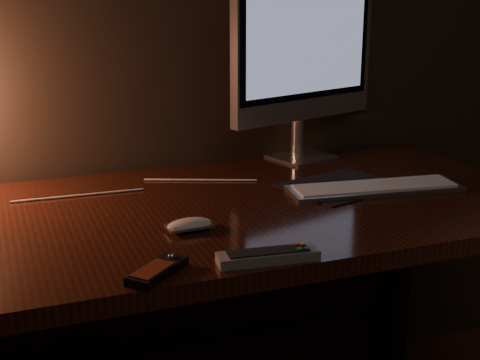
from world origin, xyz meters
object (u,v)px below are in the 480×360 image
object	(u,v)px
media_remote	(157,270)
desk	(206,248)
monitor	(305,49)
tv_remote	(268,256)
keyboard	(375,188)
mouse	(190,226)

from	to	relation	value
media_remote	desk	bearing A→B (deg)	19.44
monitor	media_remote	world-z (taller)	monitor
desk	tv_remote	world-z (taller)	tv_remote
monitor	media_remote	size ratio (longest dim) A/B	4.10
keyboard	mouse	world-z (taller)	mouse
keyboard	monitor	bearing A→B (deg)	101.77
monitor	media_remote	distance (m)	0.94
monitor	tv_remote	size ratio (longest dim) A/B	2.75
desk	monitor	world-z (taller)	monitor
desk	monitor	xyz separation A→B (m)	(0.39, 0.26, 0.45)
monitor	mouse	size ratio (longest dim) A/B	5.56
desk	mouse	xyz separation A→B (m)	(-0.10, -0.20, 0.14)
monitor	mouse	bearing A→B (deg)	-154.39
desk	media_remote	xyz separation A→B (m)	(-0.22, -0.39, 0.14)
media_remote	tv_remote	world-z (taller)	same
monitor	media_remote	xyz separation A→B (m)	(-0.60, -0.65, -0.31)
mouse	media_remote	world-z (taller)	media_remote
desk	media_remote	size ratio (longest dim) A/B	12.18
desk	keyboard	xyz separation A→B (m)	(0.41, -0.10, 0.14)
mouse	media_remote	xyz separation A→B (m)	(-0.12, -0.19, -0.00)
media_remote	keyboard	bearing A→B (deg)	-16.47
desk	keyboard	world-z (taller)	keyboard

